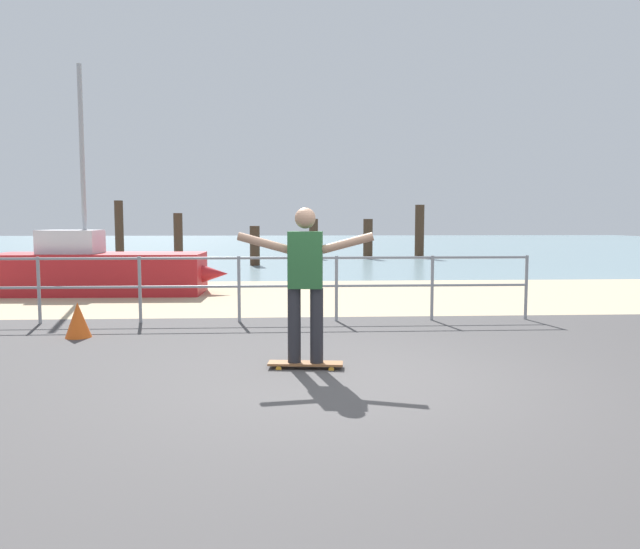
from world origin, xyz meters
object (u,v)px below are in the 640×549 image
Objects in this scene: traffic_cone at (78,321)px; skateboard at (306,364)px; sailboat at (108,271)px; skateboarder at (305,276)px.

skateboard is at bearing -32.04° from traffic_cone.
skateboard is 1.63× the size of traffic_cone.
sailboat is 5.11m from traffic_cone.
skateboard is 0.50× the size of skateboarder.
traffic_cone is at bearing 147.96° from skateboard.
traffic_cone reaches higher than skateboard.
skateboarder is at bearing -26.57° from skateboard.
skateboard is at bearing 153.43° from skateboarder.
traffic_cone is (-3.02, 1.89, -0.77)m from skateboarder.
traffic_cone is (-3.02, 1.89, 0.18)m from skateboard.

